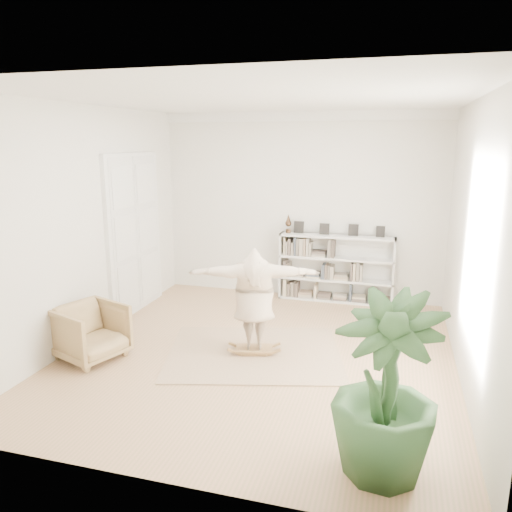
{
  "coord_description": "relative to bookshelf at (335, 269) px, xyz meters",
  "views": [
    {
      "loc": [
        1.81,
        -6.6,
        3.06
      ],
      "look_at": [
        -0.17,
        0.4,
        1.37
      ],
      "focal_mm": 35.0,
      "sensor_mm": 36.0,
      "label": 1
    }
  ],
  "objects": [
    {
      "name": "bookshelf",
      "position": [
        0.0,
        0.0,
        0.0
      ],
      "size": [
        2.2,
        0.35,
        1.64
      ],
      "color": "silver",
      "rests_on": "floor"
    },
    {
      "name": "houseplant",
      "position": [
        1.07,
        -5.12,
        0.24
      ],
      "size": [
        1.29,
        1.29,
        1.76
      ],
      "primitive_type": "imported",
      "rotation": [
        0.0,
        0.0,
        -0.41
      ],
      "color": "#284B25",
      "rests_on": "floor"
    },
    {
      "name": "rug",
      "position": [
        -0.82,
        -2.85,
        -0.63
      ],
      "size": [
        2.92,
        2.57,
        0.02
      ],
      "primitive_type": "cube",
      "rotation": [
        0.0,
        0.0,
        0.25
      ],
      "color": "tan",
      "rests_on": "floor"
    },
    {
      "name": "doors",
      "position": [
        -3.45,
        -1.52,
        0.76
      ],
      "size": [
        0.09,
        1.78,
        2.92
      ],
      "color": "white",
      "rests_on": "floor"
    },
    {
      "name": "rocker_board",
      "position": [
        -0.82,
        -2.85,
        -0.56
      ],
      "size": [
        0.6,
        0.44,
        0.11
      ],
      "rotation": [
        0.0,
        0.0,
        0.25
      ],
      "color": "brown",
      "rests_on": "rug"
    },
    {
      "name": "armchair",
      "position": [
        -3.02,
        -3.63,
        -0.24
      ],
      "size": [
        1.11,
        1.09,
        0.79
      ],
      "primitive_type": "imported",
      "rotation": [
        0.0,
        0.0,
        1.22
      ],
      "color": "#A58257",
      "rests_on": "floor"
    },
    {
      "name": "room_shell",
      "position": [
        -0.74,
        0.12,
        2.87
      ],
      "size": [
        6.0,
        6.0,
        6.0
      ],
      "color": "silver",
      "rests_on": "floor"
    },
    {
      "name": "floor",
      "position": [
        -0.74,
        -2.82,
        -0.64
      ],
      "size": [
        6.0,
        6.0,
        0.0
      ],
      "primitive_type": "plane",
      "color": "#A08152",
      "rests_on": "ground"
    },
    {
      "name": "person",
      "position": [
        -0.82,
        -2.85,
        0.25
      ],
      "size": [
        1.91,
        0.95,
        1.5
      ],
      "primitive_type": "imported",
      "rotation": [
        0.0,
        0.0,
        3.4
      ],
      "color": "#CAB297",
      "rests_on": "rocker_board"
    }
  ]
}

